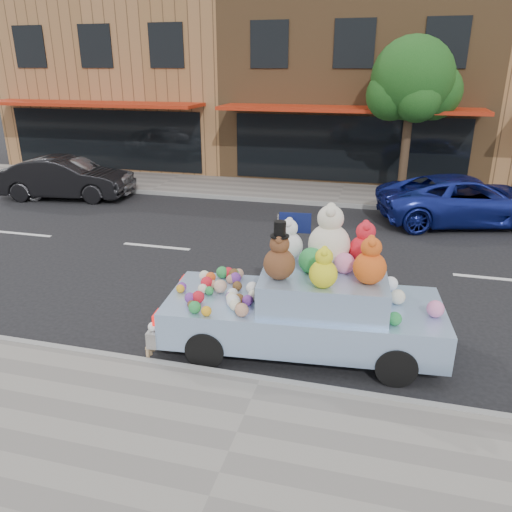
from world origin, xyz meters
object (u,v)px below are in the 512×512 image
(street_tree, at_px, (413,86))
(car_silver, at_px, (74,175))
(car_blue, at_px, (466,200))
(art_car, at_px, (306,302))
(car_dark, at_px, (65,178))

(street_tree, height_order, car_silver, street_tree)
(car_silver, xyz_separation_m, car_blue, (12.82, -0.01, -0.04))
(car_blue, bearing_deg, art_car, 141.32)
(street_tree, bearing_deg, car_dark, -165.89)
(car_silver, distance_m, art_car, 12.40)
(car_silver, bearing_deg, car_blue, -105.54)
(car_silver, bearing_deg, car_dark, 153.55)
(car_silver, bearing_deg, art_car, -145.46)
(car_dark, xyz_separation_m, art_car, (9.58, -7.56, 0.12))
(car_blue, relative_size, art_car, 1.07)
(car_dark, distance_m, art_car, 12.20)
(car_silver, xyz_separation_m, art_car, (9.50, -7.97, 0.10))
(car_blue, distance_m, car_dark, 12.91)
(car_dark, bearing_deg, art_car, -137.13)
(art_car, bearing_deg, car_dark, 136.36)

